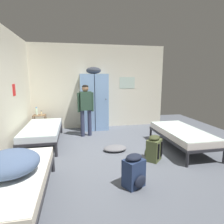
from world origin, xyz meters
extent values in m
plane|color=#565B66|center=(0.00, 0.00, 0.00)|extent=(8.08, 8.08, 0.00)
cube|color=beige|center=(0.00, 2.56, 1.41)|extent=(4.64, 0.06, 2.82)
cube|color=#B7CCBC|center=(1.00, 2.52, 1.55)|extent=(0.55, 0.01, 0.40)
cube|color=red|center=(-2.26, 0.88, 1.45)|extent=(0.01, 0.20, 0.28)
cube|color=#7A9ECC|center=(-0.44, 2.25, 0.93)|extent=(0.44, 0.52, 1.85)
cylinder|color=black|center=(-0.32, 1.97, 1.05)|extent=(0.02, 0.03, 0.02)
cube|color=#7A9ECC|center=(0.02, 2.25, 0.93)|extent=(0.44, 0.52, 1.85)
cylinder|color=black|center=(0.14, 1.97, 1.05)|extent=(0.02, 0.03, 0.02)
ellipsoid|color=#333842|center=(-0.21, 2.25, 1.96)|extent=(0.48, 0.36, 0.22)
cylinder|color=brown|center=(-2.13, 2.08, 0.28)|extent=(0.03, 0.03, 0.55)
cylinder|color=brown|center=(-1.78, 2.08, 0.28)|extent=(0.03, 0.03, 0.55)
cylinder|color=brown|center=(-2.13, 2.35, 0.28)|extent=(0.03, 0.03, 0.55)
cylinder|color=brown|center=(-1.78, 2.35, 0.28)|extent=(0.03, 0.03, 0.55)
cube|color=brown|center=(-1.96, 2.21, 0.19)|extent=(0.38, 0.30, 0.02)
cube|color=brown|center=(-1.96, 2.21, 0.56)|extent=(0.38, 0.30, 0.02)
cylinder|color=#28282D|center=(2.13, 0.96, 0.14)|extent=(0.06, 0.06, 0.28)
cylinder|color=#28282D|center=(1.29, 0.96, 0.14)|extent=(0.06, 0.06, 0.28)
cylinder|color=#28282D|center=(2.13, -0.88, 0.14)|extent=(0.06, 0.06, 0.28)
cylinder|color=#28282D|center=(1.29, -0.88, 0.14)|extent=(0.06, 0.06, 0.28)
cube|color=#28282D|center=(1.71, 0.04, 0.31)|extent=(0.90, 1.90, 0.06)
cube|color=silver|center=(1.71, 0.04, 0.41)|extent=(0.87, 1.84, 0.14)
cube|color=silver|center=(1.71, 0.04, 0.49)|extent=(0.86, 1.82, 0.01)
cylinder|color=#28282D|center=(-2.13, -0.54, 0.14)|extent=(0.06, 0.06, 0.28)
cylinder|color=#28282D|center=(-1.29, -0.54, 0.14)|extent=(0.06, 0.06, 0.28)
cube|color=#28282D|center=(-1.71, -1.46, 0.31)|extent=(0.90, 1.90, 0.06)
cube|color=beige|center=(-1.71, -1.46, 0.41)|extent=(0.87, 1.84, 0.14)
cube|color=white|center=(-1.71, -1.46, 0.49)|extent=(0.86, 1.82, 0.01)
cylinder|color=#28282D|center=(-2.13, 0.14, 0.14)|extent=(0.06, 0.06, 0.28)
cylinder|color=#28282D|center=(-1.29, 0.14, 0.14)|extent=(0.06, 0.06, 0.28)
cylinder|color=#28282D|center=(-2.13, 1.98, 0.14)|extent=(0.06, 0.06, 0.28)
cylinder|color=#28282D|center=(-1.29, 1.98, 0.14)|extent=(0.06, 0.06, 0.28)
cube|color=#28282D|center=(-1.71, 1.06, 0.31)|extent=(0.90, 1.90, 0.06)
cube|color=silver|center=(-1.71, 1.06, 0.41)|extent=(0.87, 1.84, 0.14)
cube|color=silver|center=(-1.71, 1.06, 0.49)|extent=(0.86, 1.82, 0.01)
ellipsoid|color=slate|center=(-1.72, -1.47, 0.64)|extent=(0.75, 0.76, 0.30)
cylinder|color=#2D334C|center=(-0.43, 1.56, 0.40)|extent=(0.12, 0.12, 0.79)
cylinder|color=#2D334C|center=(-0.64, 1.53, 0.40)|extent=(0.12, 0.12, 0.79)
cube|color=#284233|center=(-0.53, 1.55, 1.07)|extent=(0.35, 0.24, 0.54)
cylinder|color=#284233|center=(-0.33, 1.58, 1.03)|extent=(0.08, 0.08, 0.56)
cylinder|color=#284233|center=(-0.73, 1.52, 1.03)|extent=(0.08, 0.08, 0.56)
sphere|color=#936B4C|center=(-0.53, 1.55, 1.43)|extent=(0.19, 0.19, 0.19)
ellipsoid|color=black|center=(-0.53, 1.55, 1.48)|extent=(0.18, 0.18, 0.11)
cylinder|color=silver|center=(-2.04, 2.23, 0.68)|extent=(0.07, 0.07, 0.22)
cylinder|color=#2666B2|center=(-2.04, 2.23, 0.81)|extent=(0.04, 0.04, 0.03)
cylinder|color=beige|center=(-1.89, 2.17, 0.63)|extent=(0.05, 0.05, 0.12)
cylinder|color=black|center=(-1.89, 2.17, 0.70)|extent=(0.03, 0.03, 0.02)
cube|color=navy|center=(0.05, -1.31, 0.23)|extent=(0.39, 0.36, 0.46)
ellipsoid|color=black|center=(0.12, -1.44, 0.15)|extent=(0.25, 0.18, 0.20)
ellipsoid|color=black|center=(0.05, -1.31, 0.50)|extent=(0.35, 0.32, 0.10)
cube|color=black|center=(-0.09, -1.23, 0.25)|extent=(0.06, 0.04, 0.32)
cube|color=black|center=(0.06, -1.15, 0.25)|extent=(0.06, 0.04, 0.32)
cube|color=#566038|center=(0.77, -0.45, 0.23)|extent=(0.40, 0.40, 0.46)
ellipsoid|color=#383D23|center=(0.66, -0.35, 0.15)|extent=(0.23, 0.23, 0.20)
ellipsoid|color=#383D23|center=(0.77, -0.45, 0.50)|extent=(0.36, 0.36, 0.10)
cube|color=black|center=(0.93, -0.49, 0.25)|extent=(0.05, 0.05, 0.32)
cube|color=black|center=(0.80, -0.61, 0.25)|extent=(0.05, 0.05, 0.32)
ellipsoid|color=slate|center=(0.07, 0.23, 0.06)|extent=(0.55, 0.40, 0.12)
camera|label=1|loc=(-0.85, -4.02, 1.76)|focal=30.45mm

